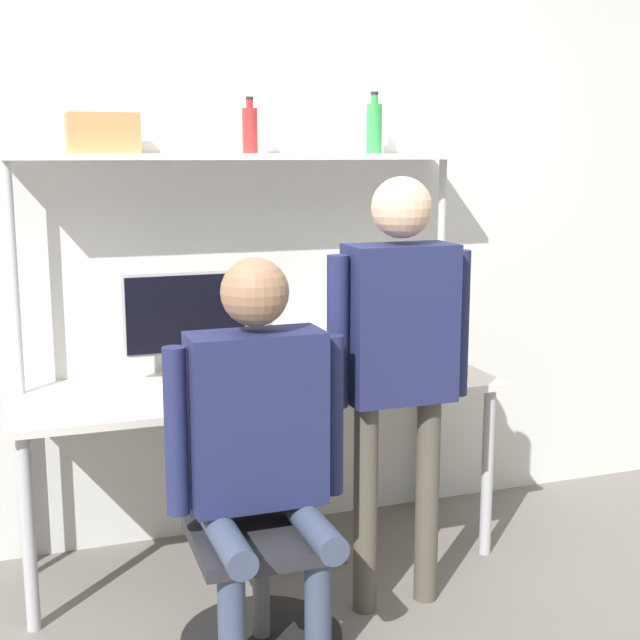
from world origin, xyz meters
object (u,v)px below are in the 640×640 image
(monitor, at_px, (186,321))
(bottle_red, at_px, (250,129))
(storage_box, at_px, (103,133))
(person_seated, at_px, (259,428))
(office_chair, at_px, (258,573))
(laptop, at_px, (227,380))
(person_standing, at_px, (399,341))
(cell_phone, at_px, (285,390))
(bottle_green, at_px, (374,127))

(monitor, xyz_separation_m, bottle_red, (0.28, -0.01, 0.78))
(storage_box, bearing_deg, person_seated, -67.00)
(office_chair, relative_size, storage_box, 3.29)
(person_seated, distance_m, storage_box, 1.36)
(laptop, height_order, office_chair, laptop)
(bottle_red, bearing_deg, person_standing, -64.20)
(cell_phone, xyz_separation_m, storage_box, (-0.64, 0.31, 1.01))
(office_chair, xyz_separation_m, person_seated, (-0.00, -0.04, 0.53))
(bottle_red, distance_m, bottle_green, 0.55)
(person_seated, relative_size, bottle_green, 5.28)
(laptop, distance_m, bottle_red, 1.03)
(cell_phone, distance_m, person_seated, 0.62)
(monitor, height_order, office_chair, monitor)
(laptop, height_order, person_seated, person_seated)
(office_chair, bearing_deg, bottle_green, 47.01)
(monitor, bearing_deg, bottle_red, -1.16)
(laptop, relative_size, cell_phone, 1.95)
(bottle_red, bearing_deg, storage_box, 180.00)
(laptop, xyz_separation_m, office_chair, (-0.03, -0.53, -0.56))
(cell_phone, height_order, person_seated, person_seated)
(office_chair, relative_size, person_seated, 0.65)
(monitor, bearing_deg, bottle_green, -0.40)
(monitor, height_order, storage_box, storage_box)
(person_standing, bearing_deg, storage_box, 142.39)
(laptop, distance_m, bottle_green, 1.27)
(person_standing, xyz_separation_m, bottle_green, (0.20, 0.73, 0.78))
(monitor, xyz_separation_m, person_seated, (0.06, -0.88, -0.21))
(laptop, bearing_deg, monitor, 107.60)
(person_standing, distance_m, bottle_red, 1.11)
(person_standing, height_order, bottle_green, bottle_green)
(laptop, distance_m, person_seated, 0.57)
(laptop, relative_size, person_seated, 0.21)
(laptop, distance_m, person_standing, 0.72)
(person_standing, bearing_deg, monitor, 130.99)
(storage_box, bearing_deg, monitor, 1.08)
(office_chair, distance_m, person_seated, 0.54)
(office_chair, relative_size, bottle_green, 3.45)
(office_chair, relative_size, bottle_red, 3.93)
(person_standing, distance_m, bottle_green, 1.08)
(person_seated, xyz_separation_m, storage_box, (-0.37, 0.87, 0.97))
(bottle_green, bearing_deg, person_seated, -131.60)
(person_seated, height_order, storage_box, storage_box)
(person_seated, bearing_deg, storage_box, 113.00)
(bottle_green, xyz_separation_m, storage_box, (-1.14, 0.00, -0.03))
(storage_box, bearing_deg, bottle_red, 0.00)
(bottle_green, relative_size, storage_box, 0.95)
(bottle_red, bearing_deg, person_seated, -104.25)
(office_chair, distance_m, storage_box, 1.76)
(person_standing, height_order, storage_box, storage_box)
(bottle_red, height_order, storage_box, bottle_red)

